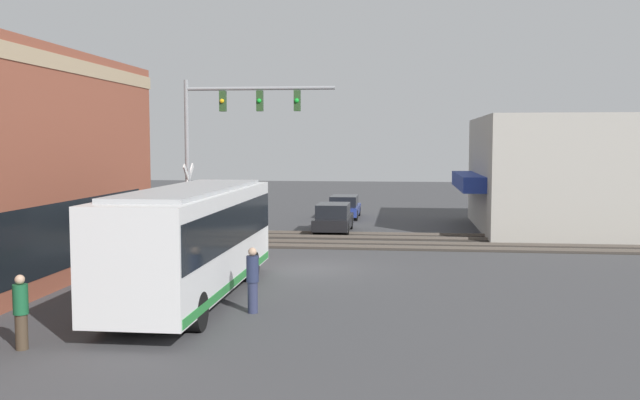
{
  "coord_description": "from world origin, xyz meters",
  "views": [
    {
      "loc": [
        -26.23,
        -3.38,
        4.71
      ],
      "look_at": [
        2.88,
        -0.0,
        2.34
      ],
      "focal_mm": 40.0,
      "sensor_mm": 36.0,
      "label": 1
    }
  ],
  "objects_px": {
    "pedestrian_near_bus": "(253,279)",
    "pedestrian_by_lamp": "(21,311)",
    "crossing_signal": "(189,199)",
    "parked_car_black": "(333,219)",
    "parked_car_blue": "(344,208)",
    "city_bus": "(193,238)"
  },
  "relations": [
    {
      "from": "parked_car_blue",
      "to": "pedestrian_by_lamp",
      "type": "height_order",
      "value": "pedestrian_by_lamp"
    },
    {
      "from": "parked_car_black",
      "to": "city_bus",
      "type": "bearing_deg",
      "value": 171.08
    },
    {
      "from": "parked_car_blue",
      "to": "pedestrian_by_lamp",
      "type": "xyz_separation_m",
      "value": [
        -29.02,
        5.0,
        0.22
      ]
    },
    {
      "from": "parked_car_blue",
      "to": "pedestrian_by_lamp",
      "type": "bearing_deg",
      "value": 170.22
    },
    {
      "from": "pedestrian_near_bus",
      "to": "city_bus",
      "type": "bearing_deg",
      "value": 56.67
    },
    {
      "from": "city_bus",
      "to": "parked_car_blue",
      "type": "bearing_deg",
      "value": -6.29
    },
    {
      "from": "city_bus",
      "to": "pedestrian_near_bus",
      "type": "xyz_separation_m",
      "value": [
        -1.38,
        -2.09,
        -0.92
      ]
    },
    {
      "from": "city_bus",
      "to": "parked_car_black",
      "type": "bearing_deg",
      "value": -8.92
    },
    {
      "from": "parked_car_black",
      "to": "pedestrian_by_lamp",
      "type": "height_order",
      "value": "pedestrian_by_lamp"
    },
    {
      "from": "city_bus",
      "to": "pedestrian_by_lamp",
      "type": "xyz_separation_m",
      "value": [
        -5.43,
        2.4,
        -0.98
      ]
    },
    {
      "from": "pedestrian_near_bus",
      "to": "parked_car_blue",
      "type": "bearing_deg",
      "value": -1.16
    },
    {
      "from": "crossing_signal",
      "to": "parked_car_black",
      "type": "xyz_separation_m",
      "value": [
        7.36,
        -5.54,
        -1.59
      ]
    },
    {
      "from": "crossing_signal",
      "to": "parked_car_black",
      "type": "height_order",
      "value": "crossing_signal"
    },
    {
      "from": "crossing_signal",
      "to": "pedestrian_by_lamp",
      "type": "distance_m",
      "value": 14.71
    },
    {
      "from": "parked_car_black",
      "to": "pedestrian_near_bus",
      "type": "height_order",
      "value": "pedestrian_near_bus"
    },
    {
      "from": "city_bus",
      "to": "pedestrian_by_lamp",
      "type": "bearing_deg",
      "value": 156.12
    },
    {
      "from": "parked_car_black",
      "to": "parked_car_blue",
      "type": "xyz_separation_m",
      "value": [
        7.04,
        -0.0,
        -0.04
      ]
    },
    {
      "from": "crossing_signal",
      "to": "parked_car_blue",
      "type": "distance_m",
      "value": 15.51
    },
    {
      "from": "crossing_signal",
      "to": "parked_car_blue",
      "type": "bearing_deg",
      "value": -21.04
    },
    {
      "from": "pedestrian_near_bus",
      "to": "pedestrian_by_lamp",
      "type": "distance_m",
      "value": 6.05
    },
    {
      "from": "crossing_signal",
      "to": "parked_car_black",
      "type": "bearing_deg",
      "value": -36.97
    },
    {
      "from": "city_bus",
      "to": "crossing_signal",
      "type": "height_order",
      "value": "crossing_signal"
    }
  ]
}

